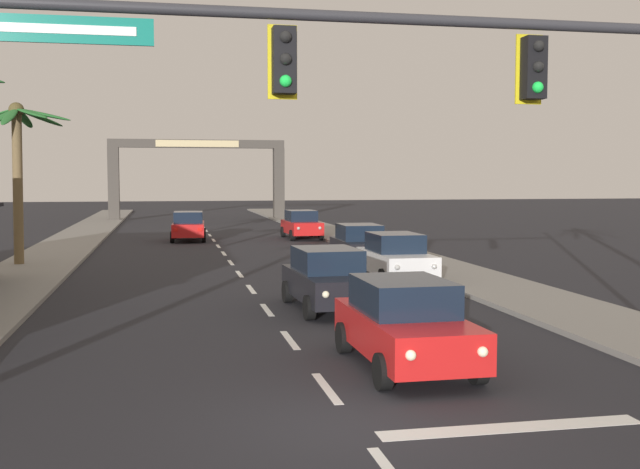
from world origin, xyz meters
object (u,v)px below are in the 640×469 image
palm_left_third (17,148)px  town_gateway_arch (198,168)px  sedan_third_in_queue (328,278)px  sedan_parked_far_kerb (360,244)px  traffic_signal_mast (533,100)px  sedan_parked_mid_kerb (396,257)px  sedan_lead_at_stop_bar (405,323)px  sedan_parked_nearest_kerb (301,224)px  sedan_oncoming_far (189,226)px

palm_left_third → town_gateway_arch: 34.44m
sedan_third_in_queue → sedan_parked_far_kerb: 10.92m
traffic_signal_mast → sedan_third_in_queue: bearing=96.4°
sedan_parked_mid_kerb → town_gateway_arch: town_gateway_arch is taller
sedan_parked_mid_kerb → sedan_parked_far_kerb: (0.04, 5.23, 0.00)m
sedan_lead_at_stop_bar → sedan_parked_nearest_kerb: 31.17m
traffic_signal_mast → town_gateway_arch: size_ratio=0.79×
sedan_lead_at_stop_bar → sedan_parked_far_kerb: bearing=78.6°
sedan_oncoming_far → sedan_lead_at_stop_bar: bearing=-84.1°
sedan_oncoming_far → sedan_third_in_queue: bearing=-82.7°
sedan_third_in_queue → sedan_parked_mid_kerb: 6.18m
sedan_oncoming_far → town_gateway_arch: 21.78m
sedan_parked_nearest_kerb → town_gateway_arch: bearing=103.8°
traffic_signal_mast → town_gateway_arch: (-2.75, 55.27, -0.36)m
sedan_third_in_queue → town_gateway_arch: (-1.66, 45.53, 3.56)m
sedan_oncoming_far → town_gateway_arch: (1.42, 21.44, 3.56)m
sedan_third_in_queue → town_gateway_arch: bearing=92.1°
town_gateway_arch → sedan_parked_mid_kerb: bearing=-82.7°
sedan_parked_nearest_kerb → sedan_parked_far_kerb: 14.04m
sedan_parked_nearest_kerb → sedan_oncoming_far: bearing=-177.6°
traffic_signal_mast → sedan_parked_far_kerb: 20.59m
sedan_parked_mid_kerb → sedan_third_in_queue: bearing=-124.4°
sedan_parked_far_kerb → palm_left_third: bearing=172.4°
sedan_third_in_queue → town_gateway_arch: size_ratio=0.31×
traffic_signal_mast → sedan_parked_far_kerb: (2.44, 20.06, -3.92)m
sedan_lead_at_stop_bar → sedan_parked_mid_kerb: (3.39, 11.71, 0.00)m
sedan_parked_far_kerb → town_gateway_arch: bearing=98.4°
traffic_signal_mast → sedan_parked_nearest_kerb: (2.45, 34.11, -3.92)m
sedan_lead_at_stop_bar → traffic_signal_mast: bearing=-72.5°
sedan_lead_at_stop_bar → town_gateway_arch: bearing=91.9°
sedan_parked_far_kerb → palm_left_third: palm_left_third is taller
sedan_parked_mid_kerb → sedan_parked_far_kerb: same height
sedan_lead_at_stop_bar → palm_left_third: size_ratio=0.67×
sedan_third_in_queue → town_gateway_arch: 45.70m
sedan_third_in_queue → sedan_parked_nearest_kerb: same height
traffic_signal_mast → sedan_parked_mid_kerb: traffic_signal_mast is taller
sedan_lead_at_stop_bar → sedan_oncoming_far: size_ratio=0.99×
sedan_parked_far_kerb → palm_left_third: (-13.66, 1.82, 3.94)m
town_gateway_arch → sedan_parked_far_kerb: bearing=-81.6°
traffic_signal_mast → sedan_lead_at_stop_bar: bearing=107.5°
sedan_parked_nearest_kerb → sedan_parked_far_kerb: same height
town_gateway_arch → traffic_signal_mast: bearing=-87.2°
sedan_parked_nearest_kerb → sedan_parked_mid_kerb: bearing=-90.1°
palm_left_third → town_gateway_arch: town_gateway_arch is taller
traffic_signal_mast → palm_left_third: size_ratio=1.77×
traffic_signal_mast → town_gateway_arch: 55.34m
sedan_third_in_queue → sedan_parked_mid_kerb: size_ratio=1.01×
sedan_lead_at_stop_bar → sedan_third_in_queue: same height
sedan_lead_at_stop_bar → sedan_parked_mid_kerb: 12.19m
sedan_third_in_queue → sedan_parked_far_kerb: (3.53, 10.33, 0.00)m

